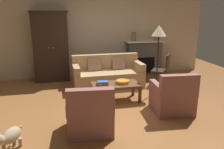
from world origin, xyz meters
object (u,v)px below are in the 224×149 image
at_px(couch, 108,75).
at_px(book_stack, 102,83).
at_px(fruit_bowl, 123,82).
at_px(side_chair_wooden, 163,68).
at_px(coffee_table, 116,86).
at_px(dog, 10,137).
at_px(mantel_vase_bronze, 134,37).
at_px(armchair_near_left, 90,115).
at_px(fireplace, 144,57).
at_px(floor_lamp, 159,35).
at_px(armoire, 51,47).
at_px(armchair_near_right, 173,98).
at_px(mantel_vase_terracotta, 156,37).

xyz_separation_m(couch, book_stack, (-0.35, -1.15, 0.14)).
distance_m(fruit_bowl, side_chair_wooden, 1.62).
relative_size(coffee_table, dog, 2.09).
height_order(couch, side_chair_wooden, side_chair_wooden).
height_order(mantel_vase_bronze, armchair_near_left, mantel_vase_bronze).
bearing_deg(dog, fireplace, 47.54).
bearing_deg(side_chair_wooden, floor_lamp, -129.40).
relative_size(fireplace, dog, 2.39).
distance_m(couch, coffee_table, 1.15).
height_order(couch, book_stack, couch).
bearing_deg(fireplace, armchair_near_left, -122.80).
height_order(fireplace, armoire, armoire).
xyz_separation_m(book_stack, armchair_near_right, (1.32, -0.88, -0.15)).
relative_size(armoire, armchair_near_left, 2.34).
height_order(floor_lamp, dog, floor_lamp).
height_order(mantel_vase_terracotta, side_chair_wooden, mantel_vase_terracotta).
height_order(coffee_table, floor_lamp, floor_lamp).
xyz_separation_m(mantel_vase_bronze, dog, (-3.12, -3.81, -1.01)).
relative_size(armchair_near_right, floor_lamp, 0.51).
bearing_deg(couch, side_chair_wooden, -11.91).
bearing_deg(floor_lamp, coffee_table, -164.26).
bearing_deg(side_chair_wooden, mantel_vase_bronze, 109.55).
distance_m(fireplace, armchair_near_right, 3.09).
relative_size(coffee_table, side_chair_wooden, 1.22).
bearing_deg(fireplace, book_stack, -129.57).
relative_size(armchair_near_left, dog, 1.67).
bearing_deg(armchair_near_left, fireplace, 57.20).
bearing_deg(armoire, mantel_vase_bronze, 1.34).
bearing_deg(armchair_near_right, fireplace, 81.15).
relative_size(mantel_vase_bronze, armchair_near_right, 0.31).
relative_size(book_stack, mantel_vase_terracotta, 1.36).
bearing_deg(armchair_near_left, side_chair_wooden, 42.68).
relative_size(armchair_near_left, side_chair_wooden, 0.98).
relative_size(side_chair_wooden, dog, 1.71).
relative_size(coffee_table, floor_lamp, 0.64).
distance_m(fruit_bowl, mantel_vase_terracotta, 2.83).
relative_size(couch, mantel_vase_bronze, 7.01).
height_order(book_stack, side_chair_wooden, side_chair_wooden).
xyz_separation_m(mantel_vase_terracotta, floor_lamp, (-0.70, -1.82, 0.27)).
height_order(book_stack, armchair_near_right, armchair_near_right).
height_order(mantel_vase_terracotta, armchair_near_left, mantel_vase_terracotta).
distance_m(fruit_bowl, book_stack, 0.48).
height_order(coffee_table, mantel_vase_bronze, mantel_vase_bronze).
bearing_deg(couch, armchair_near_left, -108.20).
bearing_deg(armchair_near_right, fruit_bowl, 133.37).
relative_size(armoire, mantel_vase_bronze, 7.44).
bearing_deg(floor_lamp, fruit_bowl, -162.19).
distance_m(mantel_vase_bronze, armchair_near_left, 4.06).
relative_size(fruit_bowl, floor_lamp, 0.18).
bearing_deg(armchair_near_left, armchair_near_right, 14.32).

